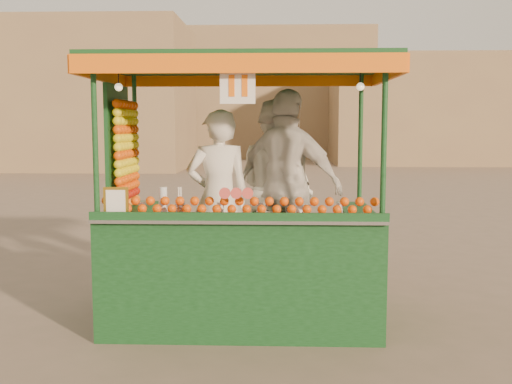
{
  "coord_description": "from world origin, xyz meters",
  "views": [
    {
      "loc": [
        -0.14,
        -5.81,
        1.86
      ],
      "look_at": [
        -0.35,
        -0.04,
        1.22
      ],
      "focal_mm": 42.79,
      "sensor_mm": 36.0,
      "label": 1
    }
  ],
  "objects_px": {
    "vendor_left": "(218,198)",
    "vendor_right": "(288,187)",
    "vendor_middle": "(277,189)",
    "juice_cart": "(235,239)"
  },
  "relations": [
    {
      "from": "juice_cart",
      "to": "vendor_middle",
      "type": "bearing_deg",
      "value": 59.21
    },
    {
      "from": "vendor_left",
      "to": "vendor_right",
      "type": "distance_m",
      "value": 0.7
    },
    {
      "from": "vendor_left",
      "to": "vendor_middle",
      "type": "xyz_separation_m",
      "value": [
        0.57,
        0.32,
        0.06
      ]
    },
    {
      "from": "vendor_middle",
      "to": "vendor_right",
      "type": "relative_size",
      "value": 0.95
    },
    {
      "from": "vendor_left",
      "to": "vendor_middle",
      "type": "distance_m",
      "value": 0.66
    },
    {
      "from": "juice_cart",
      "to": "vendor_left",
      "type": "distance_m",
      "value": 0.51
    },
    {
      "from": "juice_cart",
      "to": "vendor_right",
      "type": "distance_m",
      "value": 0.78
    },
    {
      "from": "vendor_left",
      "to": "vendor_right",
      "type": "height_order",
      "value": "vendor_right"
    },
    {
      "from": "vendor_right",
      "to": "vendor_left",
      "type": "bearing_deg",
      "value": 32.8
    },
    {
      "from": "juice_cart",
      "to": "vendor_left",
      "type": "relative_size",
      "value": 1.57
    }
  ]
}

